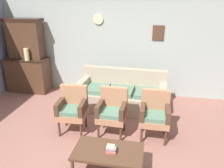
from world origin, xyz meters
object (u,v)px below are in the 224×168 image
object	(u,v)px
armchair_near_cabinet	(112,110)
armchair_near_couch_end	(155,113)
side_cabinet	(29,75)
coffee_table	(108,153)
floral_couch	(122,95)
armchair_by_doorway	(73,107)
vase_on_cabinet	(27,54)
book_stack_on_table	(111,149)

from	to	relation	value
armchair_near_cabinet	armchair_near_couch_end	xyz separation A→B (m)	(0.78, 0.02, 0.00)
side_cabinet	coffee_table	world-z (taller)	side_cabinet
floral_couch	armchair_near_couch_end	world-z (taller)	same
floral_couch	armchair_by_doorway	bearing A→B (deg)	-125.34
vase_on_cabinet	book_stack_on_table	distance (m)	3.79
armchair_near_cabinet	coffee_table	size ratio (longest dim) A/B	0.90
armchair_by_doorway	book_stack_on_table	bearing A→B (deg)	-47.83
armchair_by_doorway	armchair_near_cabinet	bearing A→B (deg)	3.30
vase_on_cabinet	floral_couch	bearing A→B (deg)	-9.03
book_stack_on_table	vase_on_cabinet	bearing A→B (deg)	136.56
side_cabinet	armchair_by_doorway	world-z (taller)	side_cabinet
coffee_table	armchair_by_doorway	bearing A→B (deg)	131.53
side_cabinet	armchair_near_cabinet	bearing A→B (deg)	-31.84
vase_on_cabinet	armchair_near_couch_end	distance (m)	3.66
floral_couch	armchair_near_cabinet	xyz separation A→B (m)	(-0.03, -1.07, 0.17)
vase_on_cabinet	book_stack_on_table	xyz separation A→B (m)	(2.72, -2.57, -0.62)
floral_couch	armchair_by_doorway	world-z (taller)	same
coffee_table	book_stack_on_table	xyz separation A→B (m)	(0.05, -0.03, 0.09)
side_cabinet	floral_couch	bearing A→B (deg)	-12.25
floral_couch	armchair_by_doorway	size ratio (longest dim) A/B	2.26
armchair_by_doorway	coffee_table	world-z (taller)	armchair_by_doorway
coffee_table	book_stack_on_table	bearing A→B (deg)	-31.81
armchair_by_doorway	armchair_near_couch_end	distance (m)	1.55
vase_on_cabinet	armchair_near_cabinet	distance (m)	2.99
side_cabinet	book_stack_on_table	xyz separation A→B (m)	(2.85, -2.75, -0.00)
armchair_by_doorway	book_stack_on_table	distance (m)	1.42
floral_couch	book_stack_on_table	bearing A→B (deg)	-85.70
armchair_by_doorway	coffee_table	bearing A→B (deg)	-48.47
armchair_by_doorway	armchair_near_cabinet	distance (m)	0.77
vase_on_cabinet	armchair_by_doorway	distance (m)	2.40
floral_couch	armchair_by_doorway	xyz separation A→B (m)	(-0.79, -1.11, 0.17)
vase_on_cabinet	floral_couch	world-z (taller)	vase_on_cabinet
coffee_table	armchair_near_cabinet	bearing A→B (deg)	97.60
vase_on_cabinet	book_stack_on_table	size ratio (longest dim) A/B	2.13
armchair_near_couch_end	armchair_near_cabinet	bearing A→B (deg)	-178.27
side_cabinet	armchair_near_couch_end	size ratio (longest dim) A/B	1.28
armchair_near_couch_end	coffee_table	xyz separation A→B (m)	(-0.64, -1.09, -0.12)
vase_on_cabinet	armchair_near_couch_end	size ratio (longest dim) A/B	0.35
floral_couch	armchair_by_doorway	distance (m)	1.38
armchair_by_doorway	coffee_table	size ratio (longest dim) A/B	0.90
side_cabinet	floral_couch	xyz separation A→B (m)	(2.69, -0.58, -0.14)
armchair_by_doorway	armchair_near_couch_end	xyz separation A→B (m)	(1.55, 0.07, 0.00)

